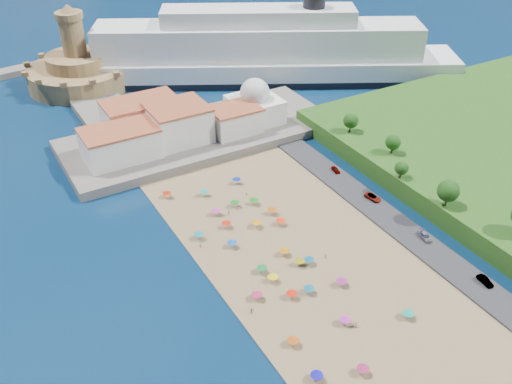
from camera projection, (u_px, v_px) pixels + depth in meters
ground at (294, 276)px, 133.61m from camera, size 700.00×700.00×0.00m
terrace at (200, 135)px, 189.87m from camera, size 90.00×36.00×3.00m
jetty at (104, 111)px, 206.24m from camera, size 18.00×70.00×2.40m
waterfront_buildings at (161, 126)px, 181.40m from camera, size 57.00×29.00×11.00m
domed_building at (255, 104)px, 192.65m from camera, size 16.00×16.00×15.00m
fortress at (79, 70)px, 224.98m from camera, size 40.00×40.00×32.40m
cruise_ship at (259, 54)px, 228.96m from camera, size 153.99×97.41×35.37m
beach_parasols at (308, 293)px, 125.67m from camera, size 29.47×114.83×2.20m
beachgoers at (305, 307)px, 123.56m from camera, size 28.45×94.07×1.86m
parked_cars at (413, 227)px, 147.15m from camera, size 2.99×74.95×1.41m
hillside_trees at (487, 208)px, 139.16m from camera, size 14.72×107.85×8.31m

